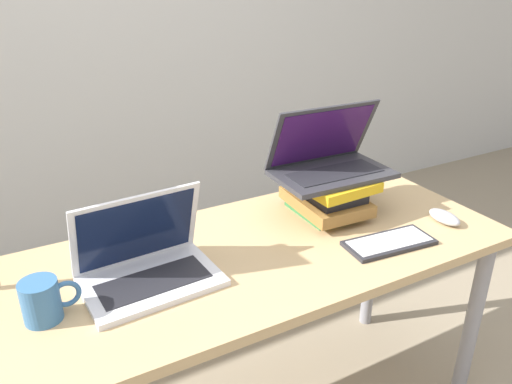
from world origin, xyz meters
TOP-DOWN VIEW (x-y plane):
  - desk at (0.00, 0.31)m, footprint 1.63×0.62m
  - laptop_left at (-0.25, 0.31)m, footprint 0.35×0.25m
  - book_stack at (0.38, 0.40)m, footprint 0.23×0.28m
  - laptop_on_books at (0.39, 0.43)m, footprint 0.37×0.24m
  - wireless_keyboard at (0.42, 0.15)m, footprint 0.27×0.14m
  - mouse at (0.67, 0.17)m, footprint 0.06×0.11m
  - mug at (-0.51, 0.27)m, footprint 0.13×0.09m

SIDE VIEW (x-z plane):
  - desk at x=0.00m, z-range 0.27..0.97m
  - wireless_keyboard at x=0.42m, z-range 0.70..0.71m
  - mouse at x=0.67m, z-range 0.70..0.74m
  - laptop_left at x=-0.25m, z-range 0.63..0.86m
  - mug at x=-0.51m, z-range 0.70..0.80m
  - book_stack at x=0.38m, z-range 0.70..0.83m
  - laptop_on_books at x=0.39m, z-range 0.76..0.99m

